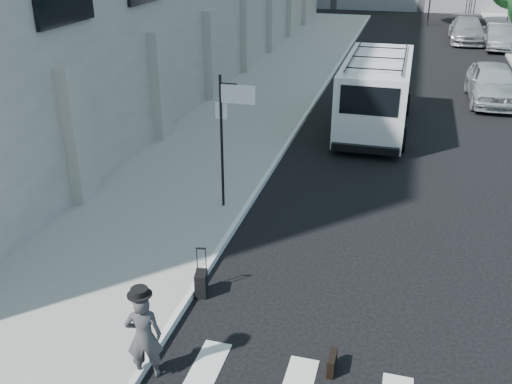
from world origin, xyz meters
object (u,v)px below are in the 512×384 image
Objects in this scene: briefcase at (332,363)px; cargo_van at (376,93)px; businessman at (144,336)px; parked_car_b at (500,37)px; suitcase at (201,283)px; parked_car_a at (493,83)px; parked_car_c at (467,30)px.

cargo_van is (-0.43, 13.31, 1.17)m from briefcase.
businessman reaches higher than parked_car_b.
suitcase is at bearing 153.24° from briefcase.
parked_car_a is at bearing -130.37° from businessman.
parked_car_a is at bearing 77.66° from briefcase.
cargo_van is 1.45× the size of parked_car_a.
cargo_van is at bearing 92.32° from briefcase.
businessman is 0.34× the size of parked_car_a.
suitcase is 31.75m from parked_car_c.
parked_car_b is (5.71, 30.52, 0.53)m from briefcase.
businessman reaches higher than parked_car_c.
businessman is 0.31× the size of parked_car_c.
businessman is 0.23× the size of cargo_van.
parked_car_b is (1.58, 12.41, -0.12)m from parked_car_a.
parked_car_b reaches higher than suitcase.
businessman is at bearing -102.31° from parked_car_c.
parked_car_a is 14.40m from parked_car_c.
parked_car_c is at bearing -121.53° from businessman.
cargo_van reaches higher than parked_car_a.
parked_car_c is (3.91, 32.51, 0.59)m from briefcase.
parked_car_c is (6.83, 31.01, 0.48)m from suitcase.
briefcase is at bearing -104.21° from parked_car_a.
cargo_van is (2.49, 11.81, 1.06)m from suitcase.
cargo_van is 18.28m from parked_car_b.
parked_car_c is at bearing 77.20° from cargo_van.
parked_car_b is (8.70, 31.45, -0.12)m from businessman.
briefcase is 18.58m from parked_car_a.
parked_car_c is (6.90, 33.43, -0.06)m from businessman.
cargo_van is 1.65× the size of parked_car_b.
cargo_van is (2.56, 14.24, 0.52)m from businessman.
suitcase is (-2.92, 1.50, 0.10)m from briefcase.
cargo_van reaches higher than briefcase.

